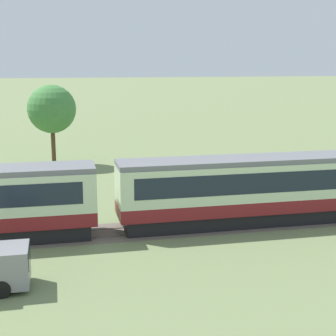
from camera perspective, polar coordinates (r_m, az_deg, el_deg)
passenger_train at (r=33.07m, az=11.79°, el=-1.93°), size 102.45×2.97×4.22m
railway_track at (r=34.96m, az=16.08°, el=-5.37°), size 159.59×3.60×0.04m
yard_tree_1 at (r=51.03m, az=-12.76°, el=6.37°), size 4.65×4.65×7.85m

